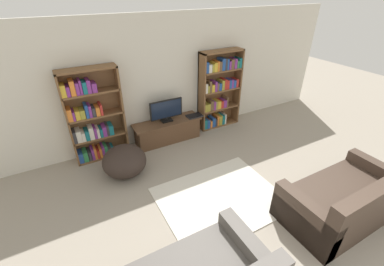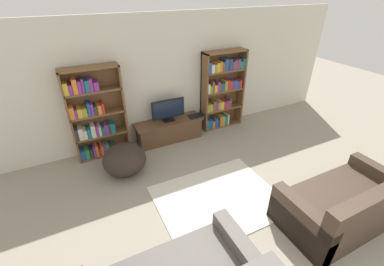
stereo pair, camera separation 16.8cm
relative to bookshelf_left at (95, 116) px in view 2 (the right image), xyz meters
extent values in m
cube|color=silver|center=(1.52, 0.17, 0.45)|extent=(8.80, 0.06, 2.60)
cube|color=brown|center=(-0.42, -0.03, 0.05)|extent=(0.04, 0.30, 1.80)
cube|color=brown|center=(0.55, -0.03, 0.05)|extent=(0.04, 0.30, 1.80)
cube|color=brown|center=(0.06, 0.11, 0.05)|extent=(1.01, 0.04, 1.80)
cube|color=brown|center=(0.06, -0.03, 0.93)|extent=(1.01, 0.30, 0.04)
cube|color=brown|center=(0.06, -0.03, -0.84)|extent=(0.98, 0.30, 0.04)
cube|color=#234C99|center=(-0.37, -0.04, -0.72)|extent=(0.08, 0.24, 0.20)
cube|color=#2D7F47|center=(-0.28, -0.04, -0.71)|extent=(0.08, 0.24, 0.21)
cube|color=#333338|center=(-0.20, -0.04, -0.72)|extent=(0.05, 0.24, 0.19)
cube|color=#7F338C|center=(-0.14, -0.04, -0.71)|extent=(0.05, 0.24, 0.22)
cube|color=orange|center=(-0.09, -0.04, -0.70)|extent=(0.04, 0.24, 0.23)
cube|color=#B72D28|center=(-0.04, -0.04, -0.73)|extent=(0.04, 0.24, 0.18)
cube|color=orange|center=(0.01, -0.04, -0.71)|extent=(0.05, 0.24, 0.21)
cube|color=#7F338C|center=(0.06, -0.04, -0.70)|extent=(0.04, 0.24, 0.23)
cube|color=#2D7F47|center=(0.11, -0.04, -0.71)|extent=(0.06, 0.24, 0.22)
cube|color=#333338|center=(0.18, -0.04, -0.72)|extent=(0.06, 0.24, 0.19)
cube|color=#196B75|center=(0.24, -0.04, -0.74)|extent=(0.05, 0.24, 0.16)
cube|color=brown|center=(0.06, -0.03, -0.39)|extent=(0.98, 0.30, 0.04)
cube|color=#333338|center=(-0.38, -0.04, -0.25)|extent=(0.05, 0.24, 0.23)
cube|color=silver|center=(-0.31, -0.04, -0.25)|extent=(0.08, 0.24, 0.23)
cube|color=silver|center=(-0.23, -0.04, -0.28)|extent=(0.06, 0.24, 0.18)
cube|color=#196B75|center=(-0.16, -0.04, -0.27)|extent=(0.07, 0.24, 0.19)
cube|color=silver|center=(-0.08, -0.04, -0.25)|extent=(0.08, 0.24, 0.24)
cube|color=#7F338C|center=(-0.01, -0.04, -0.26)|extent=(0.05, 0.24, 0.22)
cube|color=silver|center=(0.04, -0.04, -0.27)|extent=(0.05, 0.24, 0.19)
cube|color=#196B75|center=(0.09, -0.04, -0.28)|extent=(0.05, 0.24, 0.17)
cube|color=#7F338C|center=(0.15, -0.04, -0.27)|extent=(0.07, 0.24, 0.20)
cube|color=#333338|center=(0.21, -0.04, -0.26)|extent=(0.04, 0.24, 0.21)
cube|color=#196B75|center=(0.28, -0.04, -0.27)|extent=(0.08, 0.24, 0.20)
cube|color=brown|center=(0.06, -0.03, 0.07)|extent=(0.98, 0.30, 0.04)
cube|color=orange|center=(-0.37, -0.04, 0.19)|extent=(0.08, 0.24, 0.22)
cube|color=#7F338C|center=(-0.30, -0.04, 0.17)|extent=(0.04, 0.24, 0.16)
cube|color=gold|center=(-0.24, -0.04, 0.17)|extent=(0.08, 0.24, 0.17)
cube|color=#9E9333|center=(-0.16, -0.04, 0.17)|extent=(0.08, 0.24, 0.16)
cube|color=#234C99|center=(-0.08, -0.04, 0.21)|extent=(0.05, 0.24, 0.24)
cube|color=#7F338C|center=(-0.02, -0.04, 0.19)|extent=(0.05, 0.24, 0.22)
cube|color=#333338|center=(0.03, -0.04, 0.17)|extent=(0.06, 0.24, 0.17)
cube|color=orange|center=(0.10, -0.04, 0.17)|extent=(0.07, 0.24, 0.17)
cube|color=#B72D28|center=(0.17, -0.04, 0.18)|extent=(0.04, 0.24, 0.20)
cube|color=brown|center=(0.06, -0.03, 0.52)|extent=(0.98, 0.30, 0.04)
cube|color=gold|center=(-0.37, -0.04, 0.64)|extent=(0.08, 0.24, 0.21)
cube|color=#7F338C|center=(-0.29, -0.04, 0.62)|extent=(0.06, 0.24, 0.17)
cube|color=orange|center=(-0.22, -0.04, 0.66)|extent=(0.08, 0.24, 0.26)
cube|color=#7F338C|center=(-0.15, -0.04, 0.64)|extent=(0.06, 0.24, 0.21)
cube|color=#7F338C|center=(-0.09, -0.04, 0.66)|extent=(0.04, 0.24, 0.25)
cube|color=#196B75|center=(-0.03, -0.04, 0.64)|extent=(0.07, 0.24, 0.21)
cube|color=#7F338C|center=(0.04, -0.04, 0.65)|extent=(0.07, 0.24, 0.23)
cube|color=#7F338C|center=(0.12, -0.04, 0.61)|extent=(0.08, 0.24, 0.16)
cube|color=brown|center=(2.36, -0.03, 0.05)|extent=(0.04, 0.30, 1.80)
cube|color=brown|center=(3.34, -0.03, 0.05)|extent=(0.04, 0.30, 1.80)
cube|color=brown|center=(2.85, 0.11, 0.05)|extent=(1.01, 0.04, 1.80)
cube|color=brown|center=(2.85, -0.03, 0.93)|extent=(1.01, 0.30, 0.04)
cube|color=brown|center=(2.85, -0.03, -0.84)|extent=(0.98, 0.30, 0.04)
cube|color=#196B75|center=(2.42, -0.04, -0.70)|extent=(0.08, 0.24, 0.23)
cube|color=#234C99|center=(2.50, -0.04, -0.72)|extent=(0.07, 0.24, 0.20)
cube|color=orange|center=(2.57, -0.04, -0.73)|extent=(0.05, 0.24, 0.17)
cube|color=#234C99|center=(2.65, -0.04, -0.71)|extent=(0.08, 0.24, 0.22)
cube|color=#333338|center=(2.72, -0.04, -0.73)|extent=(0.04, 0.24, 0.18)
cube|color=orange|center=(2.77, -0.04, -0.69)|extent=(0.04, 0.24, 0.25)
cube|color=#9E9333|center=(2.84, -0.04, -0.70)|extent=(0.08, 0.24, 0.24)
cube|color=#196B75|center=(2.92, -0.04, -0.70)|extent=(0.07, 0.24, 0.23)
cube|color=silver|center=(2.98, -0.04, -0.69)|extent=(0.04, 0.24, 0.25)
cube|color=brown|center=(2.85, -0.03, -0.39)|extent=(0.98, 0.30, 0.04)
cube|color=#9E9333|center=(2.41, -0.04, -0.28)|extent=(0.07, 0.24, 0.18)
cube|color=#9E9333|center=(2.49, -0.04, -0.28)|extent=(0.08, 0.24, 0.18)
cube|color=brown|center=(2.58, -0.04, -0.25)|extent=(0.07, 0.24, 0.23)
cube|color=#7F338C|center=(2.65, -0.04, -0.27)|extent=(0.06, 0.24, 0.20)
cube|color=#9E9333|center=(2.71, -0.04, -0.27)|extent=(0.05, 0.24, 0.20)
cube|color=gold|center=(2.78, -0.04, -0.28)|extent=(0.08, 0.24, 0.18)
cube|color=#B72D28|center=(2.86, -0.04, -0.28)|extent=(0.07, 0.24, 0.17)
cube|color=#7F338C|center=(2.94, -0.04, -0.28)|extent=(0.08, 0.24, 0.18)
cube|color=brown|center=(3.00, -0.04, -0.25)|extent=(0.04, 0.24, 0.23)
cube|color=brown|center=(2.85, -0.03, 0.07)|extent=(0.98, 0.30, 0.04)
cube|color=silver|center=(2.41, -0.04, 0.19)|extent=(0.06, 0.24, 0.21)
cube|color=#9E9333|center=(2.47, -0.04, 0.17)|extent=(0.04, 0.24, 0.16)
cube|color=brown|center=(2.52, -0.04, 0.21)|extent=(0.05, 0.24, 0.25)
cube|color=gold|center=(2.59, -0.04, 0.17)|extent=(0.07, 0.24, 0.16)
cube|color=#7F338C|center=(2.66, -0.04, 0.20)|extent=(0.06, 0.24, 0.22)
cube|color=brown|center=(2.71, -0.04, 0.18)|extent=(0.04, 0.24, 0.18)
cube|color=#234C99|center=(2.77, -0.04, 0.17)|extent=(0.07, 0.24, 0.16)
cube|color=#9E9333|center=(2.85, -0.04, 0.19)|extent=(0.07, 0.24, 0.22)
cube|color=#B72D28|center=(2.92, -0.04, 0.20)|extent=(0.06, 0.24, 0.23)
cube|color=#B72D28|center=(2.98, -0.04, 0.18)|extent=(0.06, 0.24, 0.20)
cube|color=#234C99|center=(3.05, -0.04, 0.18)|extent=(0.06, 0.24, 0.20)
cube|color=#7F338C|center=(3.11, -0.04, 0.18)|extent=(0.05, 0.24, 0.20)
cube|color=#234C99|center=(3.17, -0.04, 0.17)|extent=(0.07, 0.24, 0.17)
cube|color=#B72D28|center=(3.25, -0.04, 0.18)|extent=(0.06, 0.24, 0.19)
cube|color=brown|center=(2.85, -0.03, 0.52)|extent=(0.98, 0.30, 0.04)
cube|color=#234C99|center=(2.41, -0.04, 0.65)|extent=(0.07, 0.24, 0.23)
cube|color=silver|center=(2.49, -0.04, 0.62)|extent=(0.08, 0.24, 0.18)
cube|color=#9E9333|center=(2.56, -0.04, 0.62)|extent=(0.05, 0.24, 0.17)
cube|color=gold|center=(2.63, -0.04, 0.63)|extent=(0.08, 0.24, 0.20)
cube|color=orange|center=(2.70, -0.04, 0.64)|extent=(0.04, 0.24, 0.22)
cube|color=brown|center=(2.76, -0.04, 0.63)|extent=(0.06, 0.24, 0.20)
cube|color=#234C99|center=(2.83, -0.04, 0.66)|extent=(0.08, 0.24, 0.26)
cube|color=#333338|center=(2.90, -0.04, 0.66)|extent=(0.05, 0.24, 0.25)
cube|color=#234C99|center=(2.95, -0.04, 0.65)|extent=(0.04, 0.24, 0.24)
cube|color=#7F338C|center=(3.00, -0.04, 0.63)|extent=(0.05, 0.24, 0.18)
cube|color=brown|center=(3.07, -0.04, 0.64)|extent=(0.08, 0.24, 0.21)
cube|color=#7F338C|center=(3.15, -0.04, 0.64)|extent=(0.07, 0.24, 0.22)
cube|color=#2D7F47|center=(3.22, -0.04, 0.62)|extent=(0.05, 0.24, 0.17)
cube|color=#196B75|center=(3.29, -0.04, 0.64)|extent=(0.08, 0.24, 0.21)
cube|color=brown|center=(1.46, -0.11, -0.63)|extent=(1.39, 0.42, 0.44)
cube|color=brown|center=(1.46, -0.11, -0.40)|extent=(1.48, 0.44, 0.04)
cube|color=black|center=(1.46, -0.10, -0.36)|extent=(0.24, 0.16, 0.03)
cylinder|color=black|center=(1.46, -0.10, -0.32)|extent=(0.04, 0.04, 0.05)
cube|color=black|center=(1.46, -0.10, -0.10)|extent=(0.72, 0.04, 0.40)
cube|color=black|center=(1.46, -0.12, -0.10)|extent=(0.67, 0.00, 0.36)
cube|color=#28282D|center=(2.09, -0.19, -0.37)|extent=(0.35, 0.22, 0.02)
cube|color=black|center=(2.09, -0.19, -0.35)|extent=(0.34, 0.21, 0.00)
cube|color=beige|center=(1.46, -2.18, -0.85)|extent=(1.92, 1.54, 0.02)
cube|color=#56514C|center=(1.04, -3.34, -0.56)|extent=(0.18, 1.00, 0.59)
cube|color=#423328|center=(2.86, -3.28, -0.63)|extent=(1.82, 0.98, 0.44)
cube|color=#423328|center=(2.86, -3.68, -0.19)|extent=(1.82, 0.18, 0.44)
cube|color=#423328|center=(2.03, -3.28, -0.54)|extent=(0.18, 0.98, 0.62)
cube|color=#423328|center=(3.68, -3.28, -0.54)|extent=(0.18, 0.98, 0.62)
ellipsoid|color=#2D231E|center=(0.30, -0.81, -0.57)|extent=(0.78, 0.78, 0.56)
camera|label=1|loc=(-0.41, -4.65, 2.19)|focal=24.00mm
camera|label=2|loc=(-0.26, -4.73, 2.19)|focal=24.00mm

